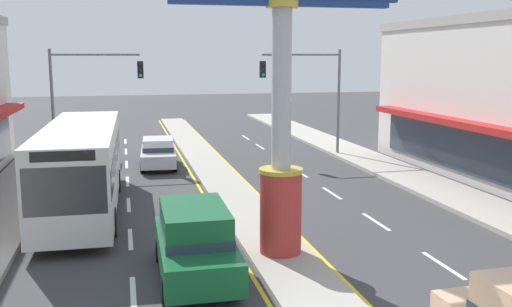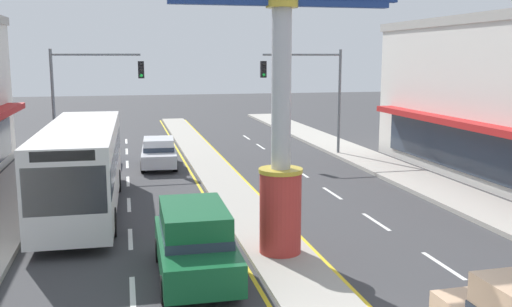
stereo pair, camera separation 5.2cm
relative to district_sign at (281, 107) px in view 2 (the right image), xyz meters
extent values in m
cube|color=#A39E93|center=(0.00, 11.46, -4.32)|extent=(1.93, 52.00, 0.14)
cube|color=#ADA89E|center=(-8.93, 9.46, -4.30)|extent=(2.73, 60.00, 0.18)
cube|color=#ADA89E|center=(8.93, 9.46, -4.30)|extent=(2.73, 60.00, 0.18)
cube|color=silver|center=(-4.27, -1.74, -4.38)|extent=(0.14, 2.20, 0.01)
cube|color=silver|center=(-4.27, 2.66, -4.38)|extent=(0.14, 2.20, 0.01)
cube|color=silver|center=(-4.27, 7.06, -4.38)|extent=(0.14, 2.20, 0.01)
cube|color=silver|center=(-4.27, 11.46, -4.38)|extent=(0.14, 2.20, 0.01)
cube|color=silver|center=(-4.27, 15.86, -4.38)|extent=(0.14, 2.20, 0.01)
cube|color=silver|center=(-4.27, 20.26, -4.38)|extent=(0.14, 2.20, 0.01)
cube|color=silver|center=(-4.27, 24.66, -4.38)|extent=(0.14, 2.20, 0.01)
cube|color=silver|center=(4.27, -1.74, -4.38)|extent=(0.14, 2.20, 0.01)
cube|color=silver|center=(4.27, 2.66, -4.38)|extent=(0.14, 2.20, 0.01)
cube|color=silver|center=(4.27, 7.06, -4.38)|extent=(0.14, 2.20, 0.01)
cube|color=silver|center=(4.27, 11.46, -4.38)|extent=(0.14, 2.20, 0.01)
cube|color=silver|center=(4.27, 15.86, -4.38)|extent=(0.14, 2.20, 0.01)
cube|color=silver|center=(4.27, 20.26, -4.38)|extent=(0.14, 2.20, 0.01)
cube|color=silver|center=(4.27, 24.66, -4.38)|extent=(0.14, 2.20, 0.01)
cube|color=yellow|center=(-1.15, 11.46, -4.38)|extent=(0.12, 52.00, 0.01)
cube|color=yellow|center=(1.15, 11.46, -4.38)|extent=(0.12, 52.00, 0.01)
cylinder|color=#B7332D|center=(0.00, 0.00, -3.06)|extent=(1.21, 1.21, 2.37)
cylinder|color=gold|center=(0.00, 0.00, -1.82)|extent=(1.27, 1.27, 0.12)
cylinder|color=#B7B7BC|center=(0.00, 0.00, 0.52)|extent=(0.56, 0.56, 4.79)
cylinder|color=gold|center=(0.00, 0.00, 2.81)|extent=(0.89, 0.89, 0.20)
cube|color=navy|center=(0.00, 0.00, 2.83)|extent=(6.20, 0.29, 0.16)
cube|color=#B21E1E|center=(10.49, 7.10, -1.58)|extent=(0.90, 16.41, 0.30)
cube|color=#283342|center=(10.90, 7.10, -2.89)|extent=(0.08, 15.83, 2.00)
cylinder|color=slate|center=(-7.97, 16.42, -1.29)|extent=(0.16, 0.16, 6.20)
cylinder|color=slate|center=(-5.66, 16.42, 1.51)|extent=(4.62, 0.12, 0.12)
cube|color=black|center=(-3.35, 16.26, 0.70)|extent=(0.32, 0.24, 0.92)
sphere|color=black|center=(-3.35, 16.12, 1.00)|extent=(0.17, 0.17, 0.17)
sphere|color=black|center=(-3.35, 16.12, 0.70)|extent=(0.17, 0.17, 0.17)
sphere|color=#19D83F|center=(-3.35, 16.12, 0.40)|extent=(0.17, 0.17, 0.17)
cylinder|color=slate|center=(7.97, 15.95, -1.29)|extent=(0.16, 0.16, 6.20)
cylinder|color=slate|center=(5.66, 15.95, 1.51)|extent=(4.62, 0.12, 0.12)
cube|color=black|center=(3.35, 15.79, 0.70)|extent=(0.32, 0.24, 0.92)
sphere|color=black|center=(3.35, 15.65, 1.00)|extent=(0.17, 0.17, 0.17)
sphere|color=black|center=(3.35, 15.65, 0.70)|extent=(0.17, 0.17, 0.17)
sphere|color=#19D83F|center=(3.35, 15.65, 0.40)|extent=(0.17, 0.17, 0.17)
cube|color=silver|center=(-5.92, 6.55, -2.58)|extent=(2.70, 11.24, 2.90)
cube|color=#283342|center=(-5.92, 6.55, -2.28)|extent=(2.72, 11.02, 0.90)
cube|color=#283342|center=(-6.01, 0.99, -2.33)|extent=(2.30, 0.12, 1.40)
cube|color=black|center=(-6.01, 0.99, -1.33)|extent=(1.75, 0.11, 0.30)
cylinder|color=black|center=(-4.83, 3.06, -3.91)|extent=(0.30, 0.96, 0.96)
cylinder|color=black|center=(-7.13, 3.10, -3.91)|extent=(0.30, 0.96, 0.96)
cylinder|color=black|center=(-4.71, 9.44, -3.91)|extent=(0.30, 0.96, 0.96)
cylinder|color=black|center=(-7.01, 9.48, -3.91)|extent=(0.30, 0.96, 0.96)
cube|color=#14562D|center=(-2.62, -1.06, -3.69)|extent=(1.96, 4.62, 0.80)
cube|color=#14562D|center=(-2.61, -0.87, -2.89)|extent=(1.71, 2.87, 0.80)
cube|color=#283342|center=(-2.61, -0.87, -3.17)|extent=(1.75, 2.90, 0.24)
cylinder|color=black|center=(-1.76, -2.50, -4.05)|extent=(0.23, 0.68, 0.68)
cylinder|color=black|center=(-3.51, -2.47, -4.05)|extent=(0.23, 0.68, 0.68)
cylinder|color=black|center=(-1.72, 0.36, -4.05)|extent=(0.23, 0.68, 0.68)
cylinder|color=black|center=(-3.47, 0.38, -4.05)|extent=(0.23, 0.68, 0.68)
cube|color=silver|center=(-2.62, 14.63, -3.79)|extent=(2.00, 4.39, 0.66)
cube|color=silver|center=(-2.61, 14.80, -3.16)|extent=(1.67, 2.23, 0.60)
cube|color=#283342|center=(-2.61, 14.80, -3.34)|extent=(1.70, 2.26, 0.24)
cylinder|color=black|center=(-1.88, 13.25, -4.08)|extent=(0.25, 0.63, 0.62)
cylinder|color=black|center=(-3.50, 13.34, -4.08)|extent=(0.25, 0.63, 0.62)
cylinder|color=black|center=(-1.73, 15.91, -4.08)|extent=(0.25, 0.63, 0.62)
cylinder|color=black|center=(-3.35, 16.00, -4.08)|extent=(0.25, 0.63, 0.62)
cube|color=navy|center=(-5.92, 16.43, -3.79)|extent=(1.85, 4.33, 0.66)
cube|color=navy|center=(-5.91, 16.61, -3.16)|extent=(1.59, 2.18, 0.60)
cube|color=#283342|center=(-5.91, 16.61, -3.34)|extent=(1.63, 2.20, 0.24)
cylinder|color=black|center=(-5.13, 15.09, -4.08)|extent=(0.23, 0.62, 0.62)
cylinder|color=black|center=(-6.75, 15.12, -4.08)|extent=(0.23, 0.62, 0.62)
cylinder|color=black|center=(-5.08, 17.75, -4.08)|extent=(0.23, 0.62, 0.62)
cylinder|color=black|center=(-6.70, 17.78, -4.08)|extent=(0.23, 0.62, 0.62)
camera|label=1|loc=(-4.33, -15.37, 1.39)|focal=39.94mm
camera|label=2|loc=(-4.28, -15.38, 1.39)|focal=39.94mm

